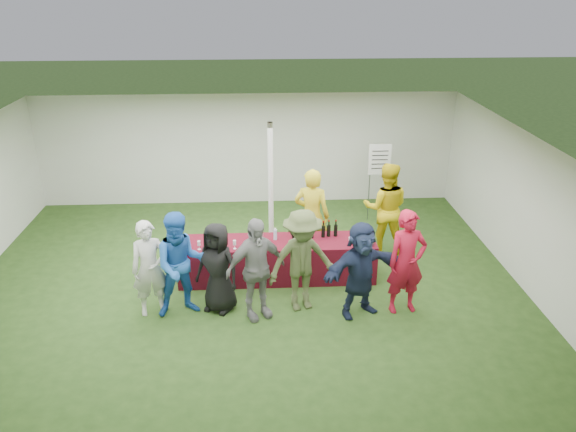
{
  "coord_description": "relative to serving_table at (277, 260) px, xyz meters",
  "views": [
    {
      "loc": [
        0.28,
        -9.12,
        5.22
      ],
      "look_at": [
        0.78,
        0.11,
        1.25
      ],
      "focal_mm": 35.0,
      "sensor_mm": 36.0,
      "label": 1
    }
  ],
  "objects": [
    {
      "name": "customer_1",
      "position": [
        -1.6,
        -1.1,
        0.53
      ],
      "size": [
        1.02,
        0.88,
        1.81
      ],
      "primitive_type": "imported",
      "rotation": [
        0.0,
        0.0,
        0.24
      ],
      "color": "#2059B4",
      "rests_on": "ground"
    },
    {
      "name": "customer_3",
      "position": [
        -0.39,
        -1.27,
        0.5
      ],
      "size": [
        1.11,
        0.84,
        1.76
      ],
      "primitive_type": "imported",
      "rotation": [
        0.0,
        0.0,
        0.45
      ],
      "color": "gray",
      "rests_on": "ground"
    },
    {
      "name": "water_bottle",
      "position": [
        -0.03,
        0.08,
        0.48
      ],
      "size": [
        0.07,
        0.07,
        0.23
      ],
      "color": "silver",
      "rests_on": "serving_table"
    },
    {
      "name": "serving_table",
      "position": [
        0.0,
        0.0,
        0.0
      ],
      "size": [
        3.6,
        0.8,
        0.75
      ],
      "primitive_type": "cube",
      "color": "#5B0B1C",
      "rests_on": "ground"
    },
    {
      "name": "customer_5",
      "position": [
        1.32,
        -1.27,
        0.45
      ],
      "size": [
        1.6,
        1.05,
        1.65
      ],
      "primitive_type": "imported",
      "rotation": [
        0.0,
        0.0,
        0.41
      ],
      "color": "#1C2643",
      "rests_on": "ground"
    },
    {
      "name": "customer_4",
      "position": [
        0.38,
        -1.06,
        0.52
      ],
      "size": [
        1.29,
        0.95,
        1.79
      ],
      "primitive_type": "imported",
      "rotation": [
        0.0,
        0.0,
        0.27
      ],
      "color": "#47522C",
      "rests_on": "ground"
    },
    {
      "name": "customer_6",
      "position": [
        2.08,
        -1.21,
        0.53
      ],
      "size": [
        0.72,
        0.53,
        1.8
      ],
      "primitive_type": "imported",
      "rotation": [
        0.0,
        0.0,
        0.17
      ],
      "color": "#AB112A",
      "rests_on": "ground"
    },
    {
      "name": "bar_towel",
      "position": [
        1.6,
        0.05,
        0.39
      ],
      "size": [
        0.25,
        0.18,
        0.03
      ],
      "primitive_type": "cube",
      "color": "white",
      "rests_on": "serving_table"
    },
    {
      "name": "tent",
      "position": [
        -0.08,
        1.09,
        0.98
      ],
      "size": [
        10.0,
        10.0,
        10.0
      ],
      "color": "white",
      "rests_on": "ground"
    },
    {
      "name": "wine_list_sign",
      "position": [
        2.39,
        2.61,
        0.94
      ],
      "size": [
        0.5,
        0.03,
        1.8
      ],
      "color": "slate",
      "rests_on": "ground"
    },
    {
      "name": "staff_back",
      "position": [
        2.22,
        1.03,
        0.56
      ],
      "size": [
        1.02,
        0.86,
        1.87
      ],
      "primitive_type": "imported",
      "rotation": [
        0.0,
        0.0,
        2.96
      ],
      "color": "gold",
      "rests_on": "ground"
    },
    {
      "name": "wine_bottles",
      "position": [
        0.7,
        0.15,
        0.5
      ],
      "size": [
        0.85,
        0.14,
        0.32
      ],
      "color": "black",
      "rests_on": "serving_table"
    },
    {
      "name": "ground",
      "position": [
        -0.58,
        -0.11,
        -0.38
      ],
      "size": [
        60.0,
        60.0,
        0.0
      ],
      "primitive_type": "plane",
      "color": "#284719",
      "rests_on": "ground"
    },
    {
      "name": "customer_0",
      "position": [
        -2.11,
        -1.06,
        0.45
      ],
      "size": [
        0.7,
        0.56,
        1.65
      ],
      "primitive_type": "imported",
      "rotation": [
        0.0,
        0.0,
        0.32
      ],
      "color": "beige",
      "rests_on": "ground"
    },
    {
      "name": "staff_pourer",
      "position": [
        0.7,
        0.68,
        0.58
      ],
      "size": [
        0.8,
        0.64,
        1.9
      ],
      "primitive_type": "imported",
      "rotation": [
        0.0,
        0.0,
        2.84
      ],
      "color": "gold",
      "rests_on": "ground"
    },
    {
      "name": "dump_bucket",
      "position": [
        1.63,
        -0.22,
        0.46
      ],
      "size": [
        0.23,
        0.23,
        0.18
      ],
      "primitive_type": "cylinder",
      "color": "slate",
      "rests_on": "serving_table"
    },
    {
      "name": "customer_2",
      "position": [
        -1.02,
        -1.02,
        0.41
      ],
      "size": [
        0.91,
        0.8,
        1.57
      ],
      "primitive_type": "imported",
      "rotation": [
        0.0,
        0.0,
        -0.48
      ],
      "color": "black",
      "rests_on": "ground"
    },
    {
      "name": "wine_glasses",
      "position": [
        -0.4,
        -0.26,
        0.49
      ],
      "size": [
        2.76,
        0.09,
        0.16
      ],
      "color": "silver",
      "rests_on": "serving_table"
    }
  ]
}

